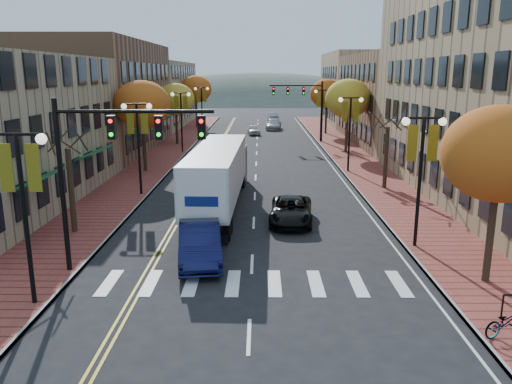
{
  "coord_description": "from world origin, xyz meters",
  "views": [
    {
      "loc": [
        0.33,
        -15.9,
        7.92
      ],
      "look_at": [
        0.14,
        7.97,
        2.2
      ],
      "focal_mm": 35.0,
      "sensor_mm": 36.0,
      "label": 1
    }
  ],
  "objects_px": {
    "semi_truck": "(220,171)",
    "bicycle": "(507,322)",
    "navy_sedan": "(200,243)",
    "black_suv": "(291,210)"
  },
  "relations": [
    {
      "from": "semi_truck",
      "to": "black_suv",
      "type": "height_order",
      "value": "semi_truck"
    },
    {
      "from": "semi_truck",
      "to": "bicycle",
      "type": "relative_size",
      "value": 9.01
    },
    {
      "from": "navy_sedan",
      "to": "bicycle",
      "type": "bearing_deg",
      "value": -40.37
    },
    {
      "from": "navy_sedan",
      "to": "black_suv",
      "type": "relative_size",
      "value": 1.04
    },
    {
      "from": "black_suv",
      "to": "bicycle",
      "type": "xyz_separation_m",
      "value": [
        5.78,
        -12.2,
        -0.07
      ]
    },
    {
      "from": "semi_truck",
      "to": "navy_sedan",
      "type": "xyz_separation_m",
      "value": [
        -0.18,
        -8.89,
        -1.4
      ]
    },
    {
      "from": "semi_truck",
      "to": "black_suv",
      "type": "bearing_deg",
      "value": -35.74
    },
    {
      "from": "semi_truck",
      "to": "navy_sedan",
      "type": "height_order",
      "value": "semi_truck"
    },
    {
      "from": "navy_sedan",
      "to": "bicycle",
      "type": "xyz_separation_m",
      "value": [
        10.04,
        -6.44,
        -0.23
      ]
    },
    {
      "from": "navy_sedan",
      "to": "bicycle",
      "type": "relative_size",
      "value": 2.94
    }
  ]
}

